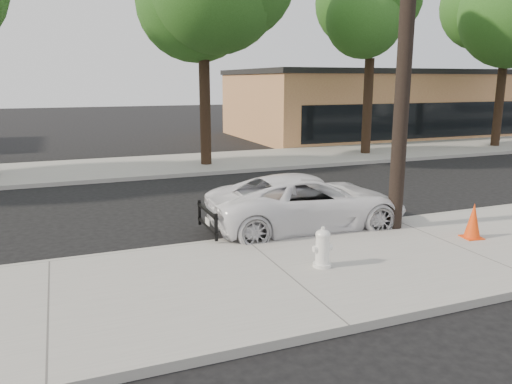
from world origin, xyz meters
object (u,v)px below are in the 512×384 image
Objects in this scene: utility_pole at (407,27)px; police_cruiser at (308,202)px; fire_hydrant at (323,249)px; traffic_cone at (473,221)px.

utility_pole is 4.52m from police_cruiser.
fire_hydrant is (-1.08, -2.70, -0.17)m from police_cruiser.
utility_pole is 4.50m from traffic_cone.
police_cruiser is 3.72m from traffic_cone.
police_cruiser reaches higher than traffic_cone.
fire_hydrant is 3.94m from traffic_cone.
fire_hydrant is at bearing -150.21° from utility_pole.
utility_pole is 12.49× the size of fire_hydrant.
police_cruiser is at bearing 140.05° from traffic_cone.
utility_pole is at bearing 129.78° from traffic_cone.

